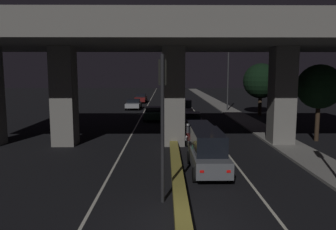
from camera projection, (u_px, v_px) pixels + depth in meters
ground_plane at (183, 228)px, 10.60m from camera, size 200.00×200.00×0.00m
lane_line_left_inner at (145, 109)px, 45.28m from camera, size 0.12×126.00×0.00m
lane_line_right_inner at (193, 109)px, 45.34m from camera, size 0.12×126.00×0.00m
median_divider at (169, 108)px, 45.29m from camera, size 0.53×126.00×0.42m
sidewalk_right at (237, 115)px, 38.43m from camera, size 2.37×126.00×0.14m
elevated_overpass at (169, 41)px, 22.03m from camera, size 32.43×11.69×9.20m
traffic_light_left_of_median at (162, 103)px, 12.31m from camera, size 0.30×0.49×5.67m
street_lamp at (226, 75)px, 42.07m from camera, size 2.29×0.32×7.97m
car_grey_lead at (208, 151)px, 16.47m from camera, size 1.84×4.78×2.07m
car_dark_red_second at (200, 134)px, 22.10m from camera, size 1.99×4.29×1.62m
car_dark_blue_third at (191, 120)px, 29.34m from camera, size 2.04×4.26×1.49m
car_white_fourth at (184, 107)px, 38.14m from camera, size 1.99×4.27×1.93m
car_dark_red_fifth at (183, 105)px, 43.70m from camera, size 1.92×4.37×1.34m
car_dark_green_lead_oncoming at (153, 113)px, 34.95m from camera, size 1.98×4.60×1.40m
car_silver_second_oncoming at (134, 104)px, 45.20m from camera, size 2.06×4.26×1.38m
car_dark_red_third_oncoming at (141, 98)px, 55.28m from camera, size 1.97×4.83×1.49m
motorcycle_black_filtering_near at (195, 157)px, 16.92m from camera, size 0.33×2.01×1.52m
motorcycle_white_filtering_mid at (187, 136)px, 22.79m from camera, size 0.33×1.95×1.50m
roadside_tree_kerbside_near at (319, 87)px, 23.65m from camera, size 3.21×3.21×5.61m
roadside_tree_kerbside_mid at (261, 81)px, 38.39m from camera, size 4.11×4.11×6.12m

